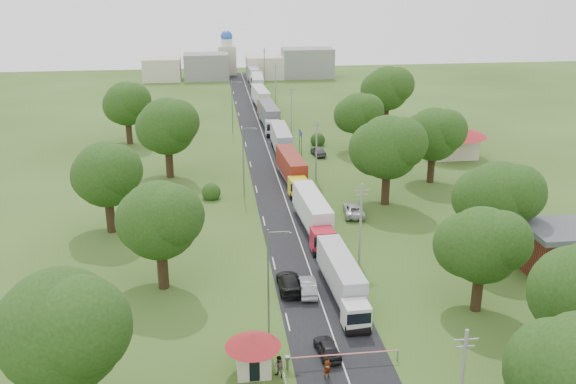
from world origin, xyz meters
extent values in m
plane|color=#314717|center=(0.00, 0.00, 0.00)|extent=(260.00, 260.00, 0.00)
cube|color=black|center=(0.00, 20.00, 0.00)|extent=(8.00, 200.00, 0.04)
cylinder|color=slate|center=(-4.50, -25.00, 0.55)|extent=(0.20, 0.20, 1.10)
cube|color=slate|center=(-4.50, -25.00, 1.05)|extent=(0.35, 0.35, 0.25)
cylinder|color=red|center=(0.00, -25.00, 1.00)|extent=(9.00, 0.12, 0.12)
cylinder|color=slate|center=(4.50, -25.00, 0.50)|extent=(0.10, 0.10, 1.00)
cube|color=beige|center=(-7.20, -25.00, 1.20)|extent=(2.60, 2.60, 2.40)
cone|color=maroon|center=(-7.20, -25.00, 2.90)|extent=(4.40, 4.40, 1.10)
cube|color=black|center=(-5.89, -25.00, 1.40)|extent=(0.02, 1.20, 0.90)
cube|color=black|center=(-7.20, -26.31, 1.00)|extent=(0.80, 0.02, 1.90)
cylinder|color=slate|center=(5.20, 33.80, 2.00)|extent=(0.12, 0.12, 4.00)
cylinder|color=slate|center=(5.20, 36.20, 2.00)|extent=(0.12, 0.12, 4.00)
cube|color=navy|center=(5.20, 35.00, 3.60)|extent=(0.06, 3.00, 1.00)
cube|color=silver|center=(5.20, 35.00, 3.60)|extent=(0.07, 3.10, 0.06)
cube|color=gray|center=(5.50, -35.00, 8.30)|extent=(1.60, 0.10, 0.10)
cube|color=gray|center=(5.50, -35.00, 7.80)|extent=(1.20, 0.10, 0.10)
cylinder|color=gray|center=(5.50, -7.00, 4.50)|extent=(0.24, 0.24, 9.00)
cube|color=gray|center=(5.50, -7.00, 8.30)|extent=(1.60, 0.10, 0.10)
cube|color=gray|center=(5.50, -7.00, 7.80)|extent=(1.20, 0.10, 0.10)
cylinder|color=gray|center=(5.50, 21.00, 4.50)|extent=(0.24, 0.24, 9.00)
cube|color=gray|center=(5.50, 21.00, 8.30)|extent=(1.60, 0.10, 0.10)
cube|color=gray|center=(5.50, 21.00, 7.80)|extent=(1.20, 0.10, 0.10)
cylinder|color=gray|center=(5.50, 49.00, 4.50)|extent=(0.24, 0.24, 9.00)
cube|color=gray|center=(5.50, 49.00, 8.30)|extent=(1.60, 0.10, 0.10)
cube|color=gray|center=(5.50, 49.00, 7.80)|extent=(1.20, 0.10, 0.10)
cylinder|color=gray|center=(5.50, 77.00, 4.50)|extent=(0.24, 0.24, 9.00)
cube|color=gray|center=(5.50, 77.00, 8.30)|extent=(1.60, 0.10, 0.10)
cube|color=gray|center=(5.50, 77.00, 7.80)|extent=(1.20, 0.10, 0.10)
cylinder|color=gray|center=(5.50, 105.00, 4.50)|extent=(0.24, 0.24, 9.00)
cube|color=gray|center=(5.50, 105.00, 8.30)|extent=(1.60, 0.10, 0.10)
cube|color=gray|center=(5.50, 105.00, 7.80)|extent=(1.20, 0.10, 0.10)
cylinder|color=slate|center=(-5.50, -20.00, 5.00)|extent=(0.16, 0.16, 10.00)
cube|color=slate|center=(-4.60, -20.00, 9.70)|extent=(1.80, 0.10, 0.10)
cube|color=slate|center=(-3.80, -20.00, 9.55)|extent=(0.50, 0.22, 0.15)
cylinder|color=slate|center=(-5.50, 15.00, 5.00)|extent=(0.16, 0.16, 10.00)
cube|color=slate|center=(-4.60, 15.00, 9.70)|extent=(1.80, 0.10, 0.10)
cube|color=slate|center=(-3.80, 15.00, 9.55)|extent=(0.50, 0.22, 0.15)
cylinder|color=slate|center=(-5.50, 50.00, 5.00)|extent=(0.16, 0.16, 10.00)
cube|color=slate|center=(-4.60, 50.00, 9.70)|extent=(1.80, 0.10, 0.10)
cube|color=slate|center=(-3.80, 50.00, 9.55)|extent=(0.50, 0.22, 0.15)
sphere|color=#1C370F|center=(10.90, -36.62, 6.67)|extent=(6.60, 6.60, 6.60)
cylinder|color=#382616|center=(14.00, -18.00, 1.92)|extent=(1.04, 1.04, 3.85)
sphere|color=#1C370F|center=(14.00, -18.00, 6.60)|extent=(7.00, 7.00, 7.00)
sphere|color=#1C370F|center=(15.25, -19.00, 7.35)|extent=(5.50, 5.50, 5.50)
sphere|color=#1C370F|center=(13.00, -16.75, 6.10)|extent=(6.00, 6.00, 6.00)
cylinder|color=#382616|center=(20.00, -8.00, 2.10)|extent=(1.08, 1.08, 4.20)
sphere|color=#1C370F|center=(20.00, -8.00, 7.22)|extent=(7.70, 7.70, 7.70)
sphere|color=#1C370F|center=(21.38, -9.10, 8.05)|extent=(6.05, 6.05, 6.05)
sphere|color=#1C370F|center=(18.90, -6.62, 6.67)|extent=(6.60, 6.60, 6.60)
cylinder|color=#382616|center=(13.00, 10.00, 2.27)|extent=(1.12, 1.12, 4.55)
sphere|color=#1C370F|center=(13.00, 10.00, 7.85)|extent=(8.40, 8.40, 8.40)
sphere|color=#1C370F|center=(14.50, 8.80, 8.75)|extent=(6.60, 6.60, 6.60)
sphere|color=#1C370F|center=(11.80, 11.50, 7.25)|extent=(7.20, 7.20, 7.20)
cylinder|color=#382616|center=(22.00, 18.00, 2.10)|extent=(1.08, 1.08, 4.20)
sphere|color=#1C370F|center=(22.00, 18.00, 7.22)|extent=(7.70, 7.70, 7.70)
sphere|color=#1C370F|center=(23.38, 16.90, 8.05)|extent=(6.05, 6.05, 6.05)
sphere|color=#1C370F|center=(20.90, 19.38, 6.67)|extent=(6.60, 6.60, 6.60)
cylinder|color=#382616|center=(15.00, 35.00, 1.92)|extent=(1.04, 1.04, 3.85)
sphere|color=#1C370F|center=(15.00, 35.00, 6.60)|extent=(7.00, 7.00, 7.00)
sphere|color=#1C370F|center=(16.25, 34.00, 7.35)|extent=(5.50, 5.50, 5.50)
sphere|color=#1C370F|center=(14.00, 36.25, 6.10)|extent=(6.00, 6.00, 6.00)
cylinder|color=#382616|center=(24.00, 50.00, 2.27)|extent=(1.12, 1.12, 4.55)
sphere|color=#1C370F|center=(24.00, 50.00, 7.85)|extent=(8.40, 8.40, 8.40)
sphere|color=#1C370F|center=(25.50, 48.80, 8.75)|extent=(6.60, 6.60, 6.60)
sphere|color=#1C370F|center=(22.80, 51.50, 7.25)|extent=(7.20, 7.20, 7.20)
sphere|color=#1C370F|center=(-20.00, -30.00, 7.85)|extent=(8.40, 8.40, 8.40)
sphere|color=#1C370F|center=(-18.50, -31.20, 8.75)|extent=(6.60, 6.60, 6.60)
sphere|color=#1C370F|center=(-21.20, -28.50, 7.25)|extent=(7.20, 7.20, 7.20)
cylinder|color=#382616|center=(-15.00, -10.00, 2.10)|extent=(1.08, 1.08, 4.20)
sphere|color=#1C370F|center=(-15.00, -10.00, 7.22)|extent=(7.70, 7.70, 7.70)
sphere|color=#1C370F|center=(-13.62, -11.10, 8.05)|extent=(6.05, 6.05, 6.05)
sphere|color=#1C370F|center=(-16.10, -8.62, 6.67)|extent=(6.60, 6.60, 6.60)
cylinder|color=#382616|center=(-22.00, 5.00, 2.10)|extent=(1.08, 1.08, 4.20)
sphere|color=#1C370F|center=(-22.00, 5.00, 7.22)|extent=(7.70, 7.70, 7.70)
sphere|color=#1C370F|center=(-20.62, 3.90, 8.05)|extent=(6.05, 6.05, 6.05)
sphere|color=#1C370F|center=(-23.10, 6.38, 6.67)|extent=(6.60, 6.60, 6.60)
cylinder|color=#382616|center=(-16.00, 25.00, 2.27)|extent=(1.12, 1.12, 4.55)
sphere|color=#1C370F|center=(-16.00, 25.00, 7.85)|extent=(8.40, 8.40, 8.40)
sphere|color=#1C370F|center=(-14.50, 23.80, 8.75)|extent=(6.60, 6.60, 6.60)
sphere|color=#1C370F|center=(-17.20, 26.50, 7.25)|extent=(7.20, 7.20, 7.20)
cylinder|color=#382616|center=(-24.00, 45.00, 2.10)|extent=(1.08, 1.08, 4.20)
sphere|color=#1C370F|center=(-24.00, 45.00, 7.22)|extent=(7.70, 7.70, 7.70)
sphere|color=#1C370F|center=(-22.62, 43.90, 8.05)|extent=(6.05, 6.05, 6.05)
sphere|color=#1C370F|center=(-25.10, 46.38, 6.67)|extent=(6.60, 6.60, 6.60)
cube|color=maroon|center=(26.00, -12.00, 2.30)|extent=(8.00, 6.00, 4.60)
cube|color=#47494F|center=(26.00, -12.00, 4.90)|extent=(8.60, 6.60, 0.60)
cube|color=beige|center=(30.00, 30.00, 2.00)|extent=(7.00, 5.00, 4.00)
cone|color=maroon|center=(30.00, 30.00, 4.90)|extent=(10.08, 10.08, 1.80)
cube|color=gray|center=(-10.00, 110.00, 3.50)|extent=(12.00, 8.00, 7.00)
cube|color=beige|center=(6.00, 110.00, 3.00)|extent=(10.00, 8.00, 6.00)
cube|color=gray|center=(18.00, 110.00, 4.00)|extent=(14.00, 8.00, 8.00)
cube|color=beige|center=(-22.00, 110.00, 3.00)|extent=(10.00, 8.00, 6.00)
cube|color=beige|center=(-4.00, 118.00, 4.00)|extent=(5.00, 5.00, 8.00)
cylinder|color=silver|center=(-4.00, 118.00, 9.00)|extent=(3.20, 3.20, 2.00)
sphere|color=#2659B2|center=(-4.00, 118.00, 10.60)|extent=(3.40, 3.40, 3.40)
cube|color=silver|center=(2.16, -20.03, 1.45)|extent=(2.35, 2.35, 2.34)
cube|color=black|center=(2.16, -21.16, 1.78)|extent=(2.15, 0.12, 1.03)
cube|color=slate|center=(2.16, -21.11, 0.51)|extent=(2.07, 0.34, 0.33)
cube|color=slate|center=(2.16, -13.48, 0.70)|extent=(2.65, 10.84, 0.28)
cube|color=#B6B6BB|center=(2.16, -13.20, 2.39)|extent=(2.85, 11.13, 2.81)
cylinder|color=black|center=(2.16, -20.87, 0.47)|extent=(2.20, 0.94, 0.94)
cylinder|color=black|center=(2.16, -19.19, 0.47)|extent=(2.20, 0.94, 0.94)
cylinder|color=black|center=(2.16, -10.21, 0.47)|extent=(2.20, 0.94, 0.94)
cylinder|color=black|center=(2.16, -8.81, 0.47)|extent=(2.20, 0.94, 0.94)
cube|color=red|center=(2.02, -4.09, 1.57)|extent=(2.56, 2.56, 2.53)
cube|color=black|center=(2.02, -5.31, 1.92)|extent=(2.32, 0.15, 1.11)
cube|color=slate|center=(2.02, -5.25, 0.56)|extent=(2.23, 0.38, 0.35)
cube|color=slate|center=(2.02, 2.98, 0.76)|extent=(2.99, 11.73, 0.30)
cube|color=silver|center=(2.02, 3.28, 2.58)|extent=(3.21, 12.04, 3.03)
cylinder|color=black|center=(2.02, -5.00, 0.51)|extent=(2.37, 1.01, 1.01)
cylinder|color=black|center=(2.02, -3.18, 0.51)|extent=(2.37, 1.01, 1.01)
cylinder|color=black|center=(2.02, 6.52, 0.51)|extent=(2.37, 1.01, 1.01)
cylinder|color=black|center=(2.02, 8.03, 0.51)|extent=(2.37, 1.01, 1.01)
cube|color=yellow|center=(1.80, 13.97, 1.54)|extent=(2.54, 2.54, 2.49)
cube|color=black|center=(1.80, 12.77, 1.89)|extent=(2.28, 0.17, 1.09)
cube|color=slate|center=(1.80, 12.83, 0.55)|extent=(2.20, 0.40, 0.35)
cube|color=slate|center=(1.80, 20.94, 0.75)|extent=(3.06, 11.57, 0.30)
cube|color=maroon|center=(1.80, 21.24, 2.54)|extent=(3.28, 11.88, 2.98)
cylinder|color=black|center=(1.80, 13.08, 0.50)|extent=(2.34, 0.99, 0.99)
cylinder|color=black|center=(1.80, 14.87, 0.50)|extent=(2.34, 0.99, 0.99)
cylinder|color=black|center=(1.80, 24.42, 0.50)|extent=(2.34, 0.99, 0.99)
cylinder|color=black|center=(1.80, 25.91, 0.50)|extent=(2.34, 0.99, 0.99)
cube|color=navy|center=(2.06, 28.81, 1.59)|extent=(2.47, 2.47, 2.56)
cube|color=black|center=(2.06, 27.57, 1.95)|extent=(2.35, 0.03, 1.13)
cube|color=slate|center=(2.06, 27.63, 0.56)|extent=(2.25, 0.26, 0.36)
cube|color=slate|center=(2.06, 35.98, 0.77)|extent=(2.42, 11.79, 0.31)
cube|color=#A2A2A6|center=(2.06, 36.28, 2.61)|extent=(2.63, 12.09, 3.07)
cylinder|color=black|center=(2.06, 27.89, 0.51)|extent=(2.41, 1.02, 1.02)
cylinder|color=black|center=(2.06, 29.73, 0.51)|extent=(2.41, 1.02, 1.02)
cylinder|color=black|center=(2.06, 39.56, 0.51)|extent=(2.41, 1.02, 1.02)
cylinder|color=black|center=(2.06, 41.09, 0.51)|extent=(2.41, 1.02, 1.02)
cube|color=#BCBCBC|center=(1.77, 46.87, 1.67)|extent=(2.70, 2.70, 2.69)
cube|color=black|center=(1.77, 45.57, 2.04)|extent=(2.47, 0.13, 1.18)
cube|color=slate|center=(1.77, 45.63, 0.59)|extent=(2.38, 0.36, 0.38)
cube|color=slate|center=(1.77, 54.40, 0.81)|extent=(3.04, 12.47, 0.32)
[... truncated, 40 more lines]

